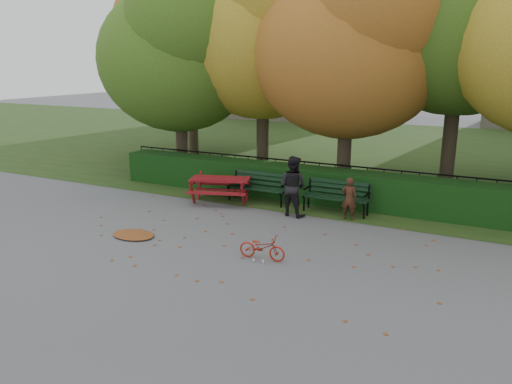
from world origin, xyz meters
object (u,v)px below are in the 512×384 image
at_px(picnic_table, 220,183).
at_px(bicycle, 262,247).
at_px(tree_a, 182,47).
at_px(bench_right, 337,194).
at_px(tree_b, 269,20).
at_px(child, 349,199).
at_px(adult, 293,186).
at_px(tree_f, 193,21).
at_px(tree_c, 358,34).
at_px(bench_left, 259,185).

xyz_separation_m(picnic_table, bicycle, (3.06, -3.42, -0.30)).
height_order(tree_a, bench_right, tree_a).
relative_size(tree_b, bench_right, 4.88).
bearing_deg(tree_a, picnic_table, -40.02).
distance_m(child, bicycle, 3.59).
bearing_deg(bench_right, adult, -140.78).
height_order(tree_a, tree_f, tree_f).
bearing_deg(picnic_table, tree_c, 23.37).
bearing_deg(tree_a, tree_f, 117.98).
bearing_deg(tree_f, adult, -41.15).
bearing_deg(child, picnic_table, -2.51).
distance_m(tree_a, tree_f, 4.31).
bearing_deg(tree_c, picnic_table, -137.95).
xyz_separation_m(picnic_table, adult, (2.41, -0.24, 0.25)).
bearing_deg(bench_left, tree_c, 46.64).
height_order(tree_c, child, tree_c).
bearing_deg(child, tree_b, -44.64).
bearing_deg(bench_right, child, -45.42).
xyz_separation_m(tree_c, tree_f, (-7.97, 3.28, 0.87)).
bearing_deg(adult, tree_f, -31.76).
distance_m(tree_c, picnic_table, 5.98).
distance_m(bench_right, adult, 1.30).
height_order(bench_left, bicycle, bench_left).
distance_m(tree_a, bench_right, 7.69).
bearing_deg(tree_f, tree_c, -22.35).
xyz_separation_m(tree_c, picnic_table, (-3.12, -2.82, -4.25)).
relative_size(tree_c, tree_f, 0.87).
bearing_deg(adult, tree_a, -17.38).
xyz_separation_m(bench_left, bench_right, (2.40, 0.00, 0.00)).
relative_size(bench_left, bench_right, 1.00).
height_order(tree_b, bicycle, tree_b).
relative_size(bench_left, picnic_table, 0.87).
distance_m(tree_a, adult, 7.00).
bearing_deg(child, tree_f, -38.03).
relative_size(tree_a, picnic_table, 3.62).
xyz_separation_m(bench_left, picnic_table, (-0.99, -0.56, 0.05)).
bearing_deg(tree_b, picnic_table, -87.56).
xyz_separation_m(tree_a, tree_b, (2.74, 1.17, 0.88)).
bearing_deg(tree_c, tree_f, 157.65).
bearing_deg(tree_c, child, -74.62).
distance_m(tree_c, adult, 5.09).
xyz_separation_m(bench_right, bicycle, (-0.33, -3.98, -0.25)).
height_order(tree_b, picnic_table, tree_b).
xyz_separation_m(tree_c, bench_left, (-2.13, -2.26, -4.30)).
distance_m(tree_c, child, 5.12).
height_order(bench_right, adult, adult).
relative_size(bench_left, child, 1.57).
bearing_deg(tree_c, adult, -103.17).
relative_size(tree_c, bench_left, 4.44).
distance_m(child, adult, 1.53).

